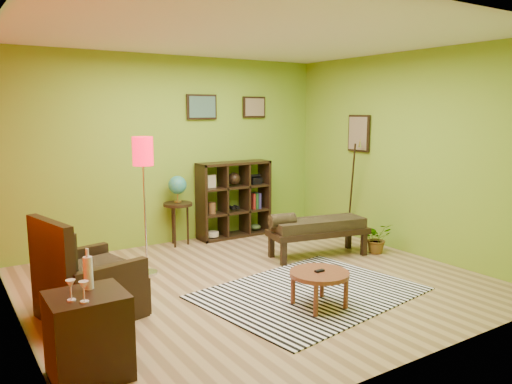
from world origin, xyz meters
TOP-DOWN VIEW (x-y plane):
  - ground at (0.00, 0.00)m, footprint 5.00×5.00m
  - room_shell at (-0.09, 0.01)m, footprint 5.04×4.54m
  - zebra_rug at (0.31, -0.61)m, footprint 2.53×2.05m
  - coffee_table at (0.14, -0.97)m, footprint 0.61×0.61m
  - armchair at (-1.93, 0.08)m, footprint 0.99×0.99m
  - side_cabinet at (-2.20, -1.07)m, footprint 0.56×0.51m
  - floor_lamp at (-0.96, 0.99)m, footprint 0.25×0.25m
  - globe_table at (-0.07, 2.02)m, footprint 0.43×0.43m
  - cube_shelf at (0.91, 2.03)m, footprint 1.20×0.35m
  - bench at (1.26, 0.44)m, footprint 1.46×0.76m
  - potted_plant at (2.11, 0.11)m, footprint 0.48×0.51m

SIDE VIEW (x-z plane):
  - ground at x=0.00m, z-range 0.00..0.00m
  - zebra_rug at x=0.31m, z-range 0.00..0.01m
  - potted_plant at x=2.11m, z-range 0.00..0.33m
  - armchair at x=-1.93m, z-range -0.20..0.82m
  - coffee_table at x=0.14m, z-range 0.13..0.52m
  - side_cabinet at x=-2.20m, z-range -0.15..0.82m
  - bench at x=1.26m, z-range 0.09..0.74m
  - cube_shelf at x=0.91m, z-range 0.00..1.20m
  - globe_table at x=-0.07m, z-range 0.27..1.32m
  - floor_lamp at x=-0.96m, z-range 0.52..2.21m
  - room_shell at x=-0.09m, z-range 0.39..3.21m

